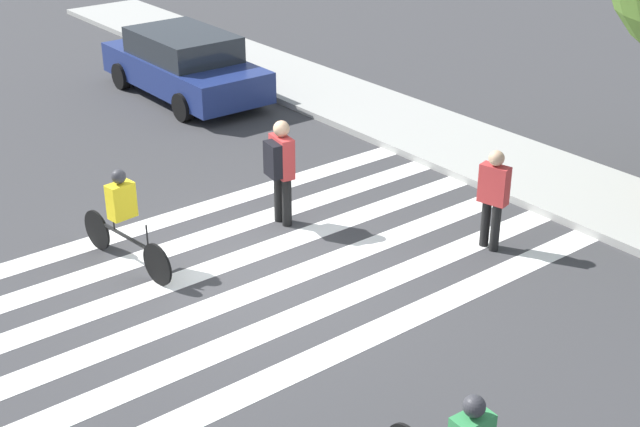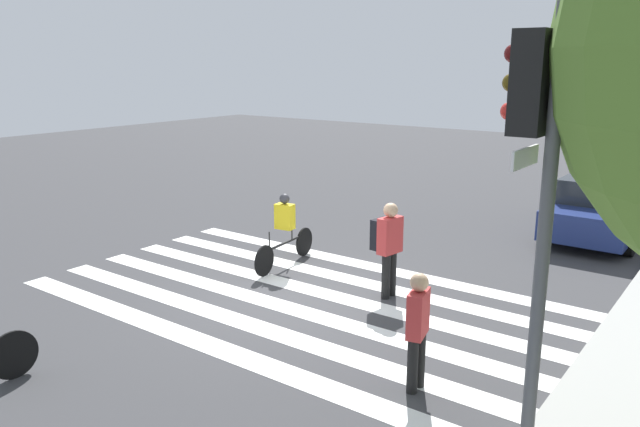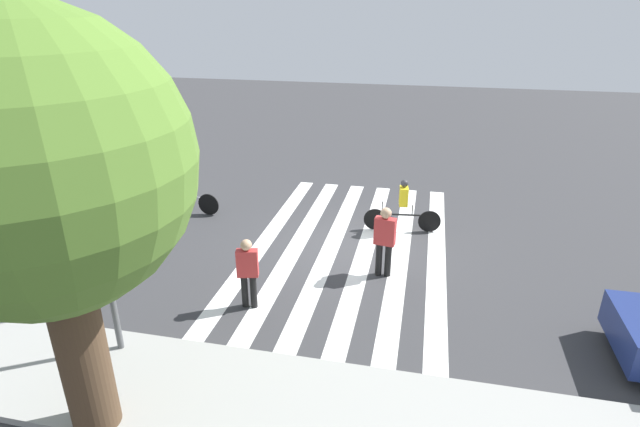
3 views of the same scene
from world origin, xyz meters
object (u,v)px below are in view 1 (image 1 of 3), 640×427
cyclist_far_lane (123,215)px  car_parked_silver_sedan (184,64)px  pedestrian_adult_yellow_jacket (493,194)px  pedestrian_adult_blue_shirt (280,165)px

cyclist_far_lane → car_parked_silver_sedan: cyclist_far_lane is taller
cyclist_far_lane → pedestrian_adult_yellow_jacket: bearing=50.7°
car_parked_silver_sedan → cyclist_far_lane: bearing=-36.5°
cyclist_far_lane → pedestrian_adult_blue_shirt: bearing=77.2°
pedestrian_adult_yellow_jacket → cyclist_far_lane: (-3.08, -4.83, -0.08)m
pedestrian_adult_blue_shirt → pedestrian_adult_yellow_jacket: pedestrian_adult_blue_shirt is taller
pedestrian_adult_yellow_jacket → car_parked_silver_sedan: (-9.79, 0.21, -0.16)m
pedestrian_adult_yellow_jacket → cyclist_far_lane: size_ratio=0.74×
pedestrian_adult_yellow_jacket → car_parked_silver_sedan: 9.80m
cyclist_far_lane → car_parked_silver_sedan: 8.40m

